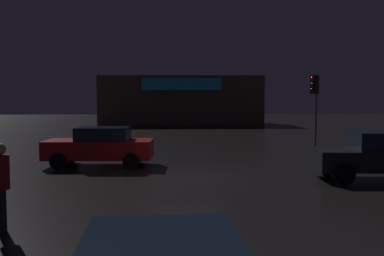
% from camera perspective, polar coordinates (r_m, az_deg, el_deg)
% --- Properties ---
extents(ground_plane, '(120.00, 120.00, 0.00)m').
position_cam_1_polar(ground_plane, '(14.81, -0.73, -6.51)').
color(ground_plane, black).
extents(store_building, '(16.87, 6.58, 5.06)m').
position_cam_1_polar(store_building, '(45.95, -1.52, 3.73)').
color(store_building, brown).
rests_on(store_building, ground).
extents(traffic_signal_main, '(0.43, 0.41, 3.80)m').
position_cam_1_polar(traffic_signal_main, '(20.98, 16.11, 4.36)').
color(traffic_signal_main, '#595B60').
rests_on(traffic_signal_main, ground).
extents(car_near, '(4.28, 2.13, 1.56)m').
position_cam_1_polar(car_near, '(17.38, -12.18, -2.38)').
color(car_near, '#A51414').
rests_on(car_near, ground).
extents(car_crossing, '(4.16, 2.13, 1.60)m').
position_cam_1_polar(car_crossing, '(15.47, 23.52, -3.36)').
color(car_crossing, black).
rests_on(car_crossing, ground).
extents(pedestrian, '(0.37, 0.37, 1.80)m').
position_cam_1_polar(pedestrian, '(9.37, -24.22, -6.40)').
color(pedestrian, black).
rests_on(pedestrian, ground).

